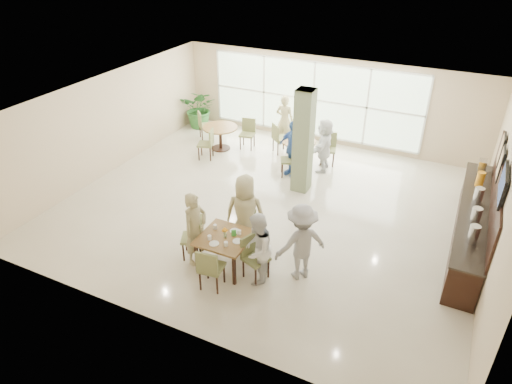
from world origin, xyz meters
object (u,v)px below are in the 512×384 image
at_px(teen_right, 257,249).
at_px(adult_a, 293,148).
at_px(teen_far, 245,213).
at_px(teen_left, 196,229).
at_px(potted_plant, 200,108).
at_px(round_table_left, 220,132).
at_px(adult_standing, 285,120).
at_px(main_table, 225,240).
at_px(round_table_right, 299,147).
at_px(teen_standing, 301,242).
at_px(adult_b, 324,145).
at_px(buffet_counter, 472,223).

distance_m(teen_right, adult_a, 4.68).
bearing_deg(teen_far, teen_left, 35.14).
bearing_deg(teen_left, potted_plant, 43.51).
height_order(teen_far, adult_a, teen_far).
distance_m(round_table_left, potted_plant, 2.02).
distance_m(potted_plant, adult_standing, 3.26).
bearing_deg(main_table, round_table_right, 94.36).
height_order(round_table_left, adult_a, adult_a).
bearing_deg(main_table, teen_standing, 14.45).
relative_size(round_table_right, adult_a, 0.63).
bearing_deg(potted_plant, round_table_right, -16.01).
xyz_separation_m(round_table_left, round_table_right, (2.63, 0.09, -0.02)).
bearing_deg(teen_right, adult_b, 176.63).
bearing_deg(teen_right, round_table_right, -174.96).
bearing_deg(adult_a, teen_standing, -45.54).
distance_m(main_table, buffet_counter, 5.48).
xyz_separation_m(buffet_counter, potted_plant, (-9.12, 3.30, 0.15)).
relative_size(teen_left, adult_standing, 0.99).
bearing_deg(adult_b, potted_plant, -110.45).
bearing_deg(adult_b, adult_standing, -130.56).
xyz_separation_m(teen_left, adult_a, (0.33, 4.55, -0.00)).
bearing_deg(round_table_left, potted_plant, 140.25).
bearing_deg(teen_far, main_table, 68.43).
bearing_deg(round_table_left, teen_right, -53.76).
relative_size(teen_far, adult_standing, 1.08).
xyz_separation_m(teen_left, adult_standing, (-0.69, 6.41, 0.01)).
relative_size(teen_standing, adult_a, 1.02).
height_order(round_table_left, adult_b, adult_b).
distance_m(teen_far, teen_right, 1.14).
xyz_separation_m(round_table_left, potted_plant, (-1.55, 1.29, 0.12)).
xyz_separation_m(round_table_right, teen_right, (1.18, -5.29, 0.22)).
height_order(buffet_counter, potted_plant, buffet_counter).
relative_size(potted_plant, teen_right, 0.90).
bearing_deg(adult_standing, teen_far, 104.20).
height_order(teen_far, adult_standing, teen_far).
bearing_deg(adult_standing, main_table, 101.88).
xyz_separation_m(buffet_counter, adult_a, (-4.84, 1.36, 0.27)).
relative_size(main_table, adult_b, 0.65).
relative_size(main_table, adult_standing, 0.62).
height_order(buffet_counter, teen_far, buffet_counter).
xyz_separation_m(potted_plant, adult_b, (4.98, -1.26, 0.09)).
distance_m(adult_a, adult_b, 0.98).
relative_size(potted_plant, teen_standing, 0.83).
distance_m(round_table_right, adult_b, 0.83).
bearing_deg(round_table_left, teen_standing, -46.00).
distance_m(teen_standing, adult_standing, 6.55).
relative_size(round_table_left, adult_standing, 0.67).
height_order(round_table_right, teen_standing, teen_standing).
bearing_deg(teen_far, adult_standing, -91.94).
distance_m(main_table, adult_a, 4.45).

